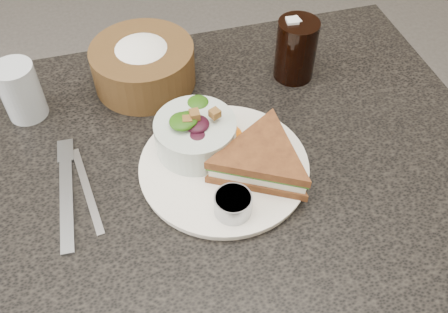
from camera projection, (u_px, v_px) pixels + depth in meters
The scene contains 11 objects.
dining_table at pixel (197, 283), 1.06m from camera, with size 1.00×0.70×0.75m, color black.
dinner_plate at pixel (224, 167), 0.78m from camera, with size 0.26×0.26×0.01m, color white.
sandwich at pixel (262, 160), 0.75m from camera, with size 0.18×0.18×0.05m, color brown, non-canonical shape.
salad_bowl at pixel (195, 131), 0.77m from camera, with size 0.13×0.13×0.07m, color silver, non-canonical shape.
dressing_ramekin at pixel (233, 204), 0.70m from camera, with size 0.05×0.05×0.03m, color #989CA4.
orange_wedge at pixel (226, 130), 0.80m from camera, with size 0.05×0.05×0.02m, color orange.
fork at pixel (67, 198), 0.74m from camera, with size 0.02×0.19×0.01m, color #959BA3.
knife at pixel (87, 190), 0.75m from camera, with size 0.01×0.17×0.00m, color #9E9FA3.
bread_basket at pixel (143, 60), 0.88m from camera, with size 0.18×0.18×0.10m, color brown, non-canonical shape.
cola_glass at pixel (296, 47), 0.88m from camera, with size 0.07×0.07×0.13m, color black, non-canonical shape.
water_glass at pixel (21, 91), 0.83m from camera, with size 0.07×0.07×0.10m, color #B0BBC4.
Camera 1 is at (-0.08, -0.49, 1.35)m, focal length 40.00 mm.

